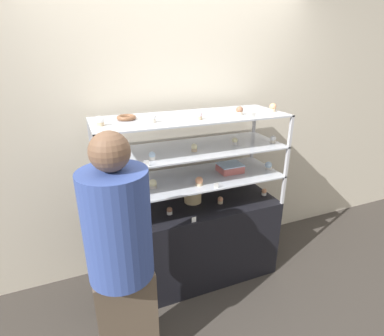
# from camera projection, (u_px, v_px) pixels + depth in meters

# --- Properties ---
(ground_plane) EXTENTS (20.00, 20.00, 0.00)m
(ground_plane) POSITION_uv_depth(u_px,v_px,m) (192.00, 274.00, 2.85)
(ground_plane) COLOR #38332D
(back_wall) EXTENTS (8.00, 0.05, 2.60)m
(back_wall) POSITION_uv_depth(u_px,v_px,m) (175.00, 131.00, 2.73)
(back_wall) COLOR beige
(back_wall) RESTS_ON ground_plane
(display_base) EXTENTS (1.51, 0.54, 0.74)m
(display_base) POSITION_uv_depth(u_px,v_px,m) (192.00, 242.00, 2.71)
(display_base) COLOR black
(display_base) RESTS_ON ground_plane
(display_riser_lower) EXTENTS (1.51, 0.54, 0.26)m
(display_riser_lower) POSITION_uv_depth(u_px,v_px,m) (192.00, 180.00, 2.49)
(display_riser_lower) COLOR #B7B7BC
(display_riser_lower) RESTS_ON display_base
(display_riser_middle) EXTENTS (1.51, 0.54, 0.26)m
(display_riser_middle) POSITION_uv_depth(u_px,v_px,m) (192.00, 150.00, 2.39)
(display_riser_middle) COLOR #B7B7BC
(display_riser_middle) RESTS_ON display_riser_lower
(display_riser_upper) EXTENTS (1.51, 0.54, 0.26)m
(display_riser_upper) POSITION_uv_depth(u_px,v_px,m) (192.00, 118.00, 2.30)
(display_riser_upper) COLOR #B7B7BC
(display_riser_upper) RESTS_ON display_riser_middle
(layer_cake_centerpiece) EXTENTS (0.16, 0.16, 0.12)m
(layer_cake_centerpiece) POSITION_uv_depth(u_px,v_px,m) (193.00, 196.00, 2.62)
(layer_cake_centerpiece) COLOR #DBBC84
(layer_cake_centerpiece) RESTS_ON display_base
(sheet_cake_frosted) EXTENTS (0.20, 0.17, 0.07)m
(sheet_cake_frosted) POSITION_uv_depth(u_px,v_px,m) (230.00, 168.00, 2.60)
(sheet_cake_frosted) COLOR #C66660
(sheet_cake_frosted) RESTS_ON display_riser_lower
(cupcake_0) EXTENTS (0.05, 0.05, 0.06)m
(cupcake_0) POSITION_uv_depth(u_px,v_px,m) (112.00, 225.00, 2.24)
(cupcake_0) COLOR white
(cupcake_0) RESTS_ON display_base
(cupcake_1) EXTENTS (0.05, 0.05, 0.06)m
(cupcake_1) POSITION_uv_depth(u_px,v_px,m) (170.00, 211.00, 2.44)
(cupcake_1) COLOR white
(cupcake_1) RESTS_ON display_base
(cupcake_2) EXTENTS (0.05, 0.05, 0.06)m
(cupcake_2) POSITION_uv_depth(u_px,v_px,m) (220.00, 200.00, 2.61)
(cupcake_2) COLOR #CCB28C
(cupcake_2) RESTS_ON display_base
(cupcake_3) EXTENTS (0.05, 0.05, 0.06)m
(cupcake_3) POSITION_uv_depth(u_px,v_px,m) (264.00, 192.00, 2.76)
(cupcake_3) COLOR white
(cupcake_3) RESTS_ON display_base
(price_tag_0) EXTENTS (0.04, 0.00, 0.04)m
(price_tag_0) POSITION_uv_depth(u_px,v_px,m) (194.00, 220.00, 2.32)
(price_tag_0) COLOR white
(price_tag_0) RESTS_ON display_base
(cupcake_4) EXTENTS (0.06, 0.06, 0.07)m
(cupcake_4) POSITION_uv_depth(u_px,v_px,m) (110.00, 194.00, 2.13)
(cupcake_4) COLOR beige
(cupcake_4) RESTS_ON display_riser_lower
(cupcake_5) EXTENTS (0.06, 0.06, 0.07)m
(cupcake_5) POSITION_uv_depth(u_px,v_px,m) (153.00, 184.00, 2.30)
(cupcake_5) COLOR beige
(cupcake_5) RESTS_ON display_riser_lower
(cupcake_6) EXTENTS (0.06, 0.06, 0.07)m
(cupcake_6) POSITION_uv_depth(u_px,v_px,m) (199.00, 181.00, 2.34)
(cupcake_6) COLOR #CCB28C
(cupcake_6) RESTS_ON display_riser_lower
(cupcake_7) EXTENTS (0.06, 0.06, 0.07)m
(cupcake_7) POSITION_uv_depth(u_px,v_px,m) (268.00, 166.00, 2.66)
(cupcake_7) COLOR white
(cupcake_7) RESTS_ON display_riser_lower
(price_tag_1) EXTENTS (0.04, 0.00, 0.04)m
(price_tag_1) POSITION_uv_depth(u_px,v_px,m) (216.00, 186.00, 2.29)
(price_tag_1) COLOR white
(price_tag_1) RESTS_ON display_riser_lower
(cupcake_8) EXTENTS (0.05, 0.05, 0.06)m
(cupcake_8) POSITION_uv_depth(u_px,v_px,m) (101.00, 159.00, 2.07)
(cupcake_8) COLOR beige
(cupcake_8) RESTS_ON display_riser_middle
(cupcake_9) EXTENTS (0.05, 0.05, 0.06)m
(cupcake_9) POSITION_uv_depth(u_px,v_px,m) (152.00, 156.00, 2.13)
(cupcake_9) COLOR white
(cupcake_9) RESTS_ON display_riser_middle
(cupcake_10) EXTENTS (0.05, 0.05, 0.06)m
(cupcake_10) POSITION_uv_depth(u_px,v_px,m) (194.00, 148.00, 2.31)
(cupcake_10) COLOR #CCB28C
(cupcake_10) RESTS_ON display_riser_middle
(cupcake_11) EXTENTS (0.05, 0.05, 0.06)m
(cupcake_11) POSITION_uv_depth(u_px,v_px,m) (235.00, 141.00, 2.47)
(cupcake_11) COLOR white
(cupcake_11) RESTS_ON display_riser_middle
(cupcake_12) EXTENTS (0.05, 0.05, 0.06)m
(cupcake_12) POSITION_uv_depth(u_px,v_px,m) (273.00, 139.00, 2.52)
(cupcake_12) COLOR beige
(cupcake_12) RESTS_ON display_riser_middle
(price_tag_2) EXTENTS (0.04, 0.00, 0.04)m
(price_tag_2) POSITION_uv_depth(u_px,v_px,m) (146.00, 163.00, 2.01)
(price_tag_2) COLOR white
(price_tag_2) RESTS_ON display_riser_middle
(cupcake_13) EXTENTS (0.06, 0.06, 0.07)m
(cupcake_13) POSITION_uv_depth(u_px,v_px,m) (100.00, 121.00, 1.99)
(cupcake_13) COLOR #CCB28C
(cupcake_13) RESTS_ON display_riser_upper
(cupcake_14) EXTENTS (0.06, 0.06, 0.07)m
(cupcake_14) POSITION_uv_depth(u_px,v_px,m) (152.00, 118.00, 2.08)
(cupcake_14) COLOR beige
(cupcake_14) RESTS_ON display_riser_upper
(cupcake_15) EXTENTS (0.06, 0.06, 0.07)m
(cupcake_15) POSITION_uv_depth(u_px,v_px,m) (199.00, 115.00, 2.17)
(cupcake_15) COLOR #CCB28C
(cupcake_15) RESTS_ON display_riser_upper
(cupcake_16) EXTENTS (0.06, 0.06, 0.07)m
(cupcake_16) POSITION_uv_depth(u_px,v_px,m) (239.00, 111.00, 2.33)
(cupcake_16) COLOR beige
(cupcake_16) RESTS_ON display_riser_upper
(cupcake_17) EXTENTS (0.06, 0.06, 0.07)m
(cupcake_17) POSITION_uv_depth(u_px,v_px,m) (273.00, 108.00, 2.46)
(cupcake_17) COLOR #CCB28C
(cupcake_17) RESTS_ON display_riser_upper
(price_tag_3) EXTENTS (0.04, 0.00, 0.04)m
(price_tag_3) POSITION_uv_depth(u_px,v_px,m) (254.00, 116.00, 2.20)
(price_tag_3) COLOR white
(price_tag_3) RESTS_ON display_riser_upper
(donut_glazed) EXTENTS (0.14, 0.14, 0.03)m
(donut_glazed) POSITION_uv_depth(u_px,v_px,m) (126.00, 117.00, 2.17)
(donut_glazed) COLOR brown
(donut_glazed) RESTS_ON display_riser_upper
(customer_figure) EXTENTS (0.38, 0.38, 1.62)m
(customer_figure) POSITION_uv_depth(u_px,v_px,m) (121.00, 257.00, 1.74)
(customer_figure) COLOR brown
(customer_figure) RESTS_ON ground_plane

